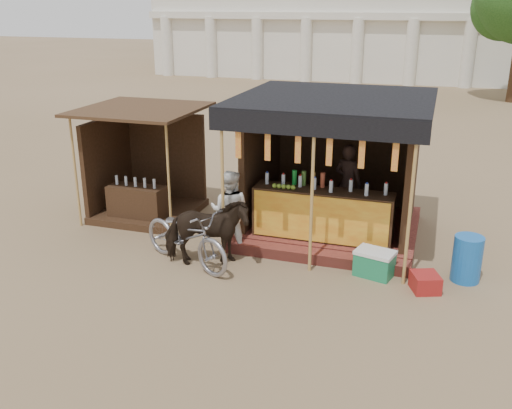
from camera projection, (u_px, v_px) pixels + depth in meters
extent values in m
plane|color=#846B4C|center=(224.00, 304.00, 8.88)|extent=(120.00, 120.00, 0.00)
cube|color=brown|center=(331.00, 226.00, 11.69)|extent=(3.40, 2.80, 0.22)
cube|color=brown|center=(314.00, 256.00, 10.30)|extent=(3.40, 0.35, 0.20)
cube|color=#3C2315|center=(323.00, 214.00, 10.64)|extent=(2.60, 0.55, 0.95)
cube|color=orange|center=(319.00, 219.00, 10.39)|extent=(2.50, 0.02, 0.88)
cube|color=#3C2315|center=(345.00, 147.00, 12.35)|extent=(3.00, 0.12, 2.50)
cube|color=#3C2315|center=(262.00, 155.00, 11.67)|extent=(0.12, 2.50, 2.50)
cube|color=#3C2315|center=(412.00, 168.00, 10.79)|extent=(0.12, 2.50, 2.50)
cube|color=black|center=(335.00, 98.00, 10.62)|extent=(3.60, 3.60, 0.06)
cube|color=black|center=(314.00, 126.00, 9.09)|extent=(3.60, 0.06, 0.36)
cylinder|color=tan|center=(223.00, 187.00, 9.98)|extent=(0.06, 0.06, 2.75)
cylinder|color=tan|center=(312.00, 196.00, 9.52)|extent=(0.06, 0.06, 2.75)
cylinder|color=tan|center=(410.00, 206.00, 9.05)|extent=(0.06, 0.06, 2.75)
cube|color=red|center=(238.00, 142.00, 9.62)|extent=(0.10, 0.02, 0.55)
cube|color=red|center=(268.00, 145.00, 9.47)|extent=(0.10, 0.02, 0.55)
cube|color=red|center=(298.00, 147.00, 9.32)|extent=(0.10, 0.02, 0.55)
cube|color=red|center=(329.00, 149.00, 9.16)|extent=(0.10, 0.02, 0.55)
cube|color=red|center=(362.00, 152.00, 9.01)|extent=(0.10, 0.02, 0.55)
cube|color=red|center=(395.00, 154.00, 8.86)|extent=(0.10, 0.02, 0.55)
imported|color=black|center=(348.00, 183.00, 11.39)|extent=(0.67, 0.54, 1.60)
cube|color=#3C2315|center=(150.00, 211.00, 12.60)|extent=(2.00, 2.00, 0.15)
cube|color=#3C2315|center=(167.00, 158.00, 13.12)|extent=(1.90, 0.10, 2.10)
cube|color=#3C2315|center=(108.00, 165.00, 12.55)|extent=(0.10, 1.90, 2.10)
cube|color=#472D19|center=(140.00, 109.00, 11.75)|extent=(2.40, 2.40, 0.06)
cylinder|color=tan|center=(75.00, 172.00, 11.60)|extent=(0.05, 0.05, 2.35)
cylinder|color=tan|center=(169.00, 181.00, 10.98)|extent=(0.05, 0.05, 2.35)
cube|color=#3C2315|center=(137.00, 204.00, 12.04)|extent=(1.20, 0.50, 0.80)
imported|color=black|center=(206.00, 232.00, 9.97)|extent=(1.63, 1.15, 1.26)
imported|color=gray|center=(186.00, 236.00, 10.04)|extent=(2.18, 1.50, 1.09)
imported|color=silver|center=(230.00, 211.00, 10.60)|extent=(0.81, 0.66, 1.55)
cylinder|color=#175BAD|center=(467.00, 259.00, 9.50)|extent=(0.62, 0.62, 0.79)
cube|color=maroon|center=(425.00, 282.00, 9.24)|extent=(0.55, 0.56, 0.29)
cube|color=#1B7A4D|center=(374.00, 265.00, 9.73)|extent=(0.71, 0.56, 0.40)
cube|color=white|center=(375.00, 252.00, 9.65)|extent=(0.73, 0.59, 0.06)
cube|color=silver|center=(368.00, 10.00, 35.00)|extent=(26.00, 7.00, 8.00)
cube|color=silver|center=(359.00, 16.00, 31.88)|extent=(26.00, 0.50, 0.40)
cylinder|color=silver|center=(167.00, 46.00, 36.02)|extent=(0.70, 0.70, 3.60)
cylinder|color=silver|center=(211.00, 47.00, 35.14)|extent=(0.70, 0.70, 3.60)
cylinder|color=silver|center=(257.00, 49.00, 34.26)|extent=(0.70, 0.70, 3.60)
cylinder|color=silver|center=(306.00, 50.00, 33.39)|extent=(0.70, 0.70, 3.60)
cylinder|color=silver|center=(357.00, 51.00, 32.51)|extent=(0.70, 0.70, 3.60)
cylinder|color=silver|center=(411.00, 52.00, 31.64)|extent=(0.70, 0.70, 3.60)
cylinder|color=silver|center=(468.00, 54.00, 30.76)|extent=(0.70, 0.70, 3.60)
sphere|color=#316020|center=(505.00, 8.00, 26.20)|extent=(2.99, 2.99, 2.99)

